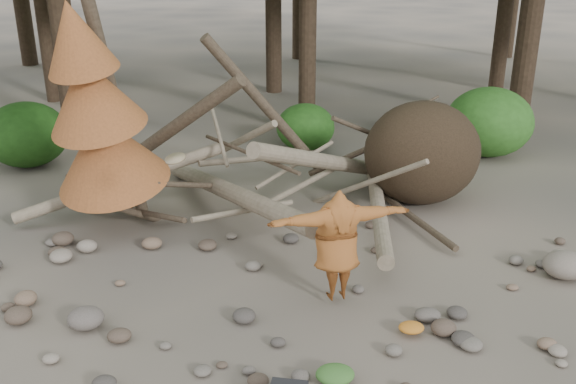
{
  "coord_description": "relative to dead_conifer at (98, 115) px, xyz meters",
  "views": [
    {
      "loc": [
        -0.98,
        -6.94,
        4.75
      ],
      "look_at": [
        -0.2,
        1.5,
        1.4
      ],
      "focal_mm": 40.0,
      "sensor_mm": 36.0,
      "label": 1
    }
  ],
  "objects": [
    {
      "name": "ground",
      "position": [
        3.12,
        -3.37,
        -2.11
      ],
      "size": [
        120.0,
        120.0,
        0.0
      ],
      "primitive_type": "plane",
      "color": "#514C44",
      "rests_on": "ground"
    },
    {
      "name": "deadfall_pile",
      "position": [
        5.13,
        0.87,
        -1.16
      ],
      "size": [
        8.55,
        5.24,
        3.3
      ],
      "color": "#332619",
      "rests_on": "ground"
    },
    {
      "name": "dead_conifer",
      "position": [
        0.0,
        0.0,
        0.0
      ],
      "size": [
        2.06,
        2.16,
        4.35
      ],
      "color": "#4C3F30",
      "rests_on": "ground"
    },
    {
      "name": "bush_left",
      "position": [
        -2.38,
        3.83,
        -1.39
      ],
      "size": [
        1.8,
        1.8,
        1.44
      ],
      "primitive_type": "ellipsoid",
      "color": "#1E4A13",
      "rests_on": "ground"
    },
    {
      "name": "bush_mid",
      "position": [
        3.92,
        4.43,
        -1.55
      ],
      "size": [
        1.4,
        1.4,
        1.12
      ],
      "primitive_type": "ellipsoid",
      "color": "#285D1B",
      "rests_on": "ground"
    },
    {
      "name": "bush_right",
      "position": [
        8.12,
        3.63,
        -1.31
      ],
      "size": [
        2.0,
        2.0,
        1.6
      ],
      "primitive_type": "ellipsoid",
      "color": "#326F22",
      "rests_on": "ground"
    },
    {
      "name": "frisbee_thrower",
      "position": [
        3.52,
        -2.57,
        -1.23
      ],
      "size": [
        3.31,
        0.93,
        2.05
      ],
      "color": "#975222",
      "rests_on": "ground"
    },
    {
      "name": "cloth_green",
      "position": [
        3.22,
        -4.36,
        -2.03
      ],
      "size": [
        0.45,
        0.37,
        0.17
      ],
      "primitive_type": "ellipsoid",
      "color": "#3A6B2B",
      "rests_on": "ground"
    },
    {
      "name": "cloth_orange",
      "position": [
        4.36,
        -3.48,
        -2.05
      ],
      "size": [
        0.33,
        0.27,
        0.12
      ],
      "primitive_type": "ellipsoid",
      "color": "#BD6F20",
      "rests_on": "ground"
    },
    {
      "name": "boulder_mid_right",
      "position": [
        7.07,
        -2.2,
        -1.91
      ],
      "size": [
        0.67,
        0.61,
        0.4
      ],
      "primitive_type": "ellipsoid",
      "color": "gray",
      "rests_on": "ground"
    },
    {
      "name": "boulder_mid_left",
      "position": [
        0.16,
        -2.93,
        -1.97
      ],
      "size": [
        0.48,
        0.43,
        0.29
      ],
      "primitive_type": "ellipsoid",
      "color": "#635A54",
      "rests_on": "ground"
    }
  ]
}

